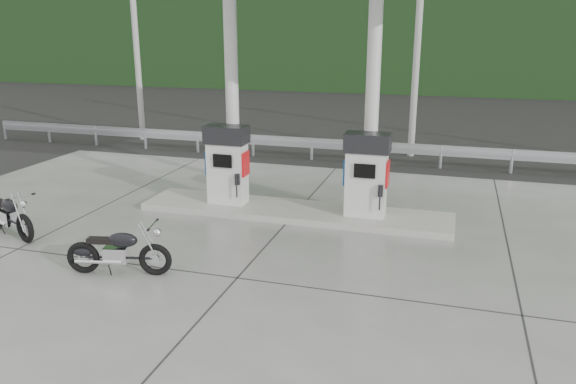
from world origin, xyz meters
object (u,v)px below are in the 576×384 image
(gas_pump_left, at_px, (227,165))
(motorcycle_left, at_px, (9,215))
(gas_pump_right, at_px, (366,175))
(motorcycle_right, at_px, (119,252))

(gas_pump_left, distance_m, motorcycle_left, 4.65)
(gas_pump_left, xyz_separation_m, gas_pump_right, (3.20, 0.00, 0.00))
(gas_pump_right, xyz_separation_m, motorcycle_right, (-3.59, -3.91, -0.65))
(gas_pump_right, relative_size, motorcycle_right, 1.05)
(motorcycle_left, relative_size, motorcycle_right, 1.03)
(gas_pump_left, height_order, gas_pump_right, same)
(motorcycle_left, bearing_deg, gas_pump_left, 61.78)
(gas_pump_left, height_order, motorcycle_right, gas_pump_left)
(gas_pump_right, bearing_deg, motorcycle_left, -157.02)
(gas_pump_left, height_order, motorcycle_left, gas_pump_left)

